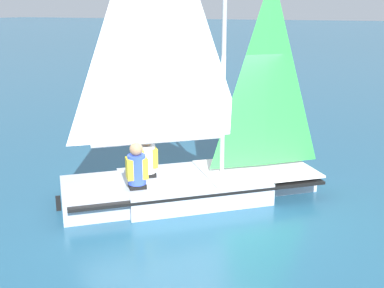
{
  "coord_description": "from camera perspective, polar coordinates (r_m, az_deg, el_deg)",
  "views": [
    {
      "loc": [
        -7.32,
        -3.52,
        3.28
      ],
      "look_at": [
        0.0,
        0.0,
        0.98
      ],
      "focal_mm": 45.0,
      "sensor_mm": 36.0,
      "label": 1
    }
  ],
  "objects": [
    {
      "name": "ground_plane",
      "position": [
        8.76,
        -0.0,
        -6.17
      ],
      "size": [
        260.0,
        260.0,
        0.0
      ],
      "primitive_type": "plane",
      "color": "#235675"
    },
    {
      "name": "sailor_helm",
      "position": [
        8.58,
        -5.34,
        -2.24
      ],
      "size": [
        0.42,
        0.43,
        1.16
      ],
      "rotation": [
        0.0,
        0.0,
        5.45
      ],
      "color": "black",
      "rests_on": "ground_plane"
    },
    {
      "name": "sailboat_main",
      "position": [
        8.49,
        -0.16,
        -1.36
      ],
      "size": [
        4.18,
        4.38,
        5.55
      ],
      "rotation": [
        0.0,
        0.0,
        5.45
      ],
      "color": "#B2BCCC",
      "rests_on": "ground_plane"
    },
    {
      "name": "sailor_crew",
      "position": [
        8.05,
        -6.54,
        -3.58
      ],
      "size": [
        0.42,
        0.43,
        1.16
      ],
      "rotation": [
        0.0,
        0.0,
        5.45
      ],
      "color": "black",
      "rests_on": "ground_plane"
    }
  ]
}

